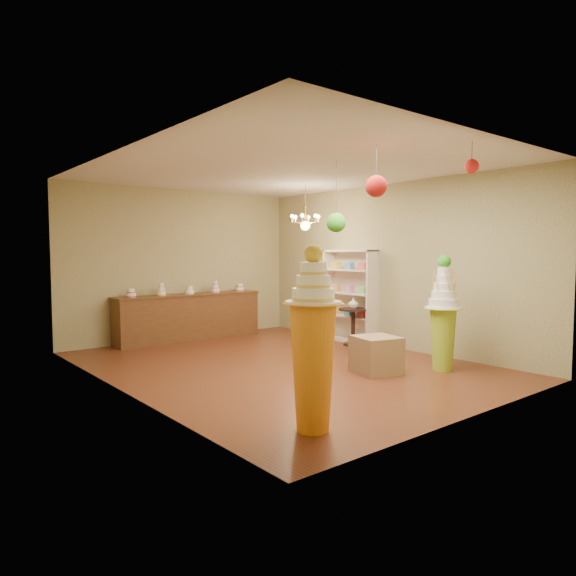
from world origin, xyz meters
TOP-DOWN VIEW (x-y plane):
  - floor at (0.00, 0.00)m, footprint 6.50×6.50m
  - ceiling at (0.00, 0.00)m, footprint 6.50×6.50m
  - wall_back at (0.00, 3.25)m, footprint 5.00×0.04m
  - wall_front at (0.00, -3.25)m, footprint 5.00×0.04m
  - wall_left at (-2.50, 0.00)m, footprint 0.04×6.50m
  - wall_right at (2.50, 0.00)m, footprint 0.04×6.50m
  - pedestal_green at (1.62, -1.79)m, footprint 0.64×0.64m
  - pedestal_orange at (-1.59, -2.50)m, footprint 0.56×0.56m
  - burlap_riser at (0.73, -1.28)m, footprint 0.71×0.71m
  - sideboard at (0.00, 2.97)m, footprint 3.04×0.54m
  - shelving_unit at (2.34, 0.80)m, footprint 0.33×1.20m
  - round_table at (2.10, 0.48)m, footprint 0.65×0.65m
  - vase at (2.10, 0.48)m, footprint 0.24×0.24m
  - pom_red_left at (-0.29, -2.15)m, footprint 0.25×0.25m
  - pom_green_mid at (0.13, -1.06)m, footprint 0.27×0.27m
  - pom_red_right at (0.43, -2.93)m, footprint 0.16×0.16m
  - chandelier at (1.46, 1.12)m, footprint 0.78×0.78m

SIDE VIEW (x-z plane):
  - floor at x=0.00m, z-range 0.00..0.00m
  - burlap_riser at x=0.73m, z-range 0.00..0.54m
  - round_table at x=2.10m, z-range 0.10..0.80m
  - sideboard at x=0.00m, z-range -0.10..1.06m
  - pedestal_green at x=1.62m, z-range -0.15..1.56m
  - pedestal_orange at x=-1.59m, z-range -0.14..1.69m
  - vase at x=2.10m, z-range 0.70..0.90m
  - shelving_unit at x=2.34m, z-range 0.00..1.80m
  - wall_back at x=0.00m, z-range 0.00..3.00m
  - wall_front at x=0.00m, z-range 0.00..3.00m
  - wall_left at x=-2.50m, z-range 0.00..3.00m
  - wall_right at x=2.50m, z-range 0.00..3.00m
  - pom_green_mid at x=0.13m, z-range 1.67..2.65m
  - chandelier at x=1.46m, z-range 1.88..2.73m
  - pom_red_left at x=-0.29m, z-range 2.21..2.82m
  - pom_red_right at x=0.43m, z-range 2.54..2.90m
  - ceiling at x=0.00m, z-range 3.00..3.00m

